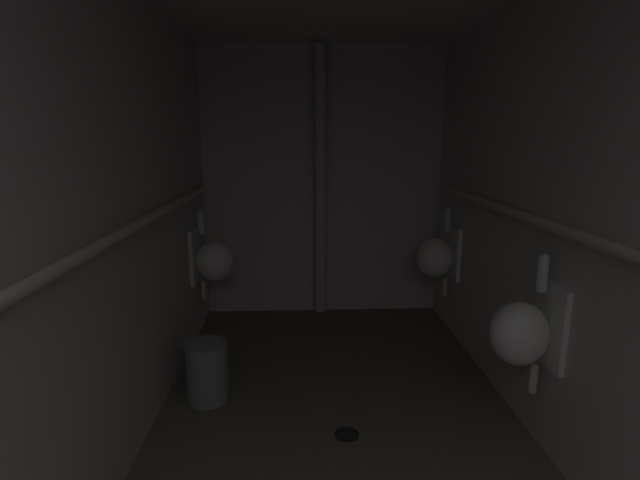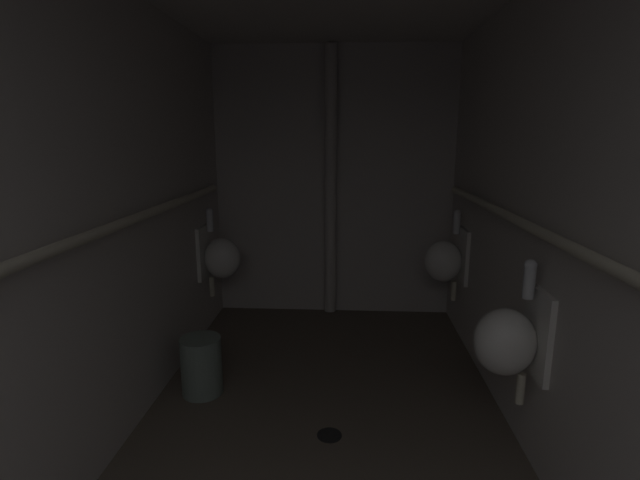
{
  "view_description": "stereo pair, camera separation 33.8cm",
  "coord_description": "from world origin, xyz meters",
  "views": [
    {
      "loc": [
        -0.21,
        -0.11,
        1.64
      ],
      "look_at": [
        -0.07,
        3.2,
        0.91
      ],
      "focal_mm": 26.5,
      "sensor_mm": 36.0,
      "label": 1
    },
    {
      "loc": [
        0.12,
        -0.11,
        1.64
      ],
      "look_at": [
        -0.07,
        3.2,
        0.91
      ],
      "focal_mm": 26.5,
      "sensor_mm": 36.0,
      "label": 2
    }
  ],
  "objects": [
    {
      "name": "urinal_right_far",
      "position": [
        0.93,
        3.65,
        0.66
      ],
      "size": [
        0.32,
        0.3,
        0.76
      ],
      "color": "silver"
    },
    {
      "name": "wall_right",
      "position": [
        1.11,
        2.1,
        1.21
      ],
      "size": [
        0.06,
        4.31,
        2.42
      ],
      "primitive_type": "cube",
      "color": "beige",
      "rests_on": "ground"
    },
    {
      "name": "wall_back",
      "position": [
        0.0,
        4.22,
        1.21
      ],
      "size": [
        2.28,
        0.06,
        2.42
      ],
      "primitive_type": "cube",
      "color": "beige",
      "rests_on": "ground"
    },
    {
      "name": "supply_pipe_right",
      "position": [
        1.02,
        2.11,
        1.21
      ],
      "size": [
        0.06,
        3.55,
        0.06
      ],
      "color": "beige"
    },
    {
      "name": "floor",
      "position": [
        0.0,
        2.1,
        -0.04
      ],
      "size": [
        2.28,
        4.31,
        0.08
      ],
      "primitive_type": "cube",
      "color": "brown",
      "rests_on": "ground"
    },
    {
      "name": "standpipe_back_wall",
      "position": [
        -0.03,
        4.11,
        1.21
      ],
      "size": [
        0.11,
        0.11,
        2.37
      ],
      "primitive_type": "cylinder",
      "color": "beige",
      "rests_on": "ground"
    },
    {
      "name": "supply_pipe_left",
      "position": [
        -1.02,
        2.07,
        1.21
      ],
      "size": [
        0.06,
        3.59,
        0.06
      ],
      "color": "beige"
    },
    {
      "name": "wall_left",
      "position": [
        -1.11,
        2.1,
        1.21
      ],
      "size": [
        0.06,
        4.31,
        2.42
      ],
      "primitive_type": "cube",
      "color": "beige",
      "rests_on": "ground"
    },
    {
      "name": "floor_drain",
      "position": [
        0.04,
        2.23,
        0.0
      ],
      "size": [
        0.14,
        0.14,
        0.01
      ],
      "primitive_type": "cylinder",
      "color": "black",
      "rests_on": "ground"
    },
    {
      "name": "waste_bin",
      "position": [
        -0.8,
        2.64,
        0.19
      ],
      "size": [
        0.26,
        0.26,
        0.38
      ],
      "primitive_type": "cylinder",
      "color": "slate",
      "rests_on": "ground"
    },
    {
      "name": "urinal_right_mid",
      "position": [
        0.93,
        2.11,
        0.66
      ],
      "size": [
        0.32,
        0.3,
        0.76
      ],
      "color": "silver"
    },
    {
      "name": "urinal_left_mid",
      "position": [
        -0.93,
        3.64,
        0.66
      ],
      "size": [
        0.32,
        0.3,
        0.76
      ],
      "color": "silver"
    }
  ]
}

